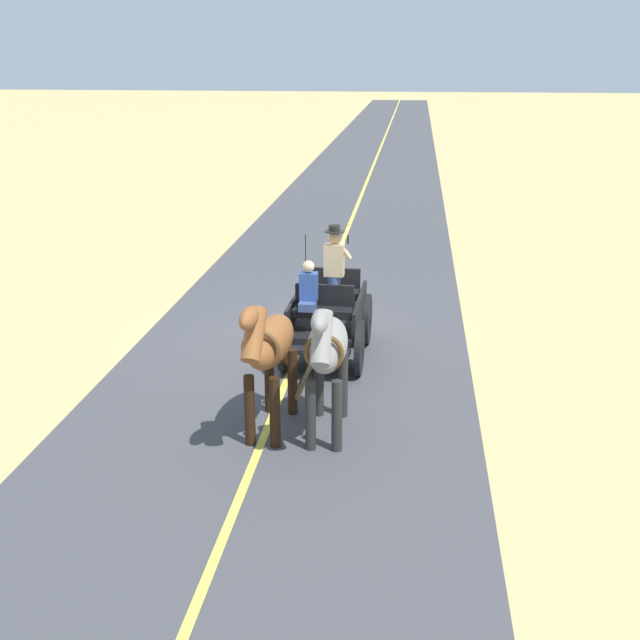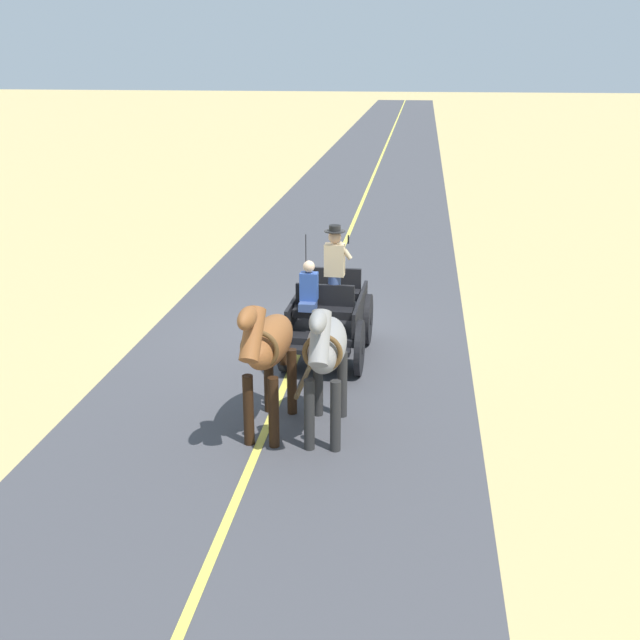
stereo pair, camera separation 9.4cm
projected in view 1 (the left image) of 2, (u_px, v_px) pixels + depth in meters
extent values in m
plane|color=tan|center=(304.00, 339.00, 15.13)|extent=(200.00, 200.00, 0.00)
cube|color=#424247|center=(304.00, 339.00, 15.13)|extent=(6.25, 160.00, 0.01)
cube|color=#DBCC4C|center=(304.00, 338.00, 15.13)|extent=(0.12, 160.00, 0.00)
cube|color=black|center=(328.00, 322.00, 14.08)|extent=(1.26, 2.23, 0.12)
cube|color=black|center=(360.00, 308.00, 13.91)|extent=(0.12, 2.09, 0.44)
cube|color=black|center=(297.00, 305.00, 14.06)|extent=(0.12, 2.09, 0.44)
cube|color=black|center=(318.00, 351.00, 12.97)|extent=(1.09, 0.27, 0.08)
cube|color=black|center=(336.00, 310.00, 15.26)|extent=(0.73, 0.22, 0.06)
cube|color=black|center=(323.00, 312.00, 13.39)|extent=(1.03, 0.39, 0.14)
cube|color=black|center=(325.00, 297.00, 13.48)|extent=(1.02, 0.11, 0.44)
cube|color=black|center=(332.00, 294.00, 14.42)|extent=(1.03, 0.39, 0.14)
cube|color=black|center=(333.00, 279.00, 14.51)|extent=(1.02, 0.11, 0.44)
cylinder|color=black|center=(359.00, 348.00, 13.33)|extent=(0.13, 0.96, 0.96)
cylinder|color=black|center=(359.00, 348.00, 13.33)|extent=(0.13, 0.21, 0.21)
cylinder|color=black|center=(285.00, 344.00, 13.51)|extent=(0.13, 0.96, 0.96)
cylinder|color=black|center=(285.00, 344.00, 13.51)|extent=(0.13, 0.21, 0.21)
cylinder|color=black|center=(367.00, 319.00, 14.77)|extent=(0.13, 0.96, 0.96)
cylinder|color=black|center=(367.00, 319.00, 14.77)|extent=(0.13, 0.21, 0.21)
cylinder|color=black|center=(300.00, 316.00, 14.95)|extent=(0.13, 0.96, 0.96)
cylinder|color=black|center=(300.00, 316.00, 14.95)|extent=(0.13, 0.21, 0.21)
cylinder|color=brown|center=(308.00, 371.00, 12.04)|extent=(0.12, 2.00, 0.07)
cylinder|color=black|center=(306.00, 272.00, 13.20)|extent=(0.02, 0.02, 1.30)
cylinder|color=#384C7F|center=(334.00, 300.00, 13.58)|extent=(0.22, 0.22, 0.90)
cube|color=tan|center=(334.00, 260.00, 13.34)|extent=(0.35, 0.23, 0.56)
sphere|color=tan|center=(334.00, 237.00, 13.21)|extent=(0.22, 0.22, 0.22)
cylinder|color=black|center=(334.00, 231.00, 13.18)|extent=(0.36, 0.36, 0.01)
cylinder|color=black|center=(334.00, 228.00, 13.17)|extent=(0.20, 0.20, 0.10)
cylinder|color=tan|center=(344.00, 250.00, 13.22)|extent=(0.26, 0.09, 0.32)
cube|color=black|center=(348.00, 239.00, 13.13)|extent=(0.02, 0.07, 0.14)
cube|color=#384C7F|center=(308.00, 306.00, 13.26)|extent=(0.29, 0.33, 0.14)
cube|color=#2D4C99|center=(309.00, 286.00, 13.28)|extent=(0.31, 0.21, 0.48)
sphere|color=beige|center=(309.00, 266.00, 13.16)|extent=(0.20, 0.20, 0.20)
ellipsoid|color=gray|center=(328.00, 344.00, 10.98)|extent=(0.58, 1.57, 0.64)
cylinder|color=#272726|center=(337.00, 416.00, 10.73)|extent=(0.15, 0.15, 1.05)
cylinder|color=#272726|center=(311.00, 415.00, 10.76)|extent=(0.15, 0.15, 1.05)
cylinder|color=#272726|center=(343.00, 384.00, 11.75)|extent=(0.15, 0.15, 1.05)
cylinder|color=#272726|center=(319.00, 383.00, 11.79)|extent=(0.15, 0.15, 1.05)
cylinder|color=gray|center=(322.00, 338.00, 10.06)|extent=(0.27, 0.65, 0.73)
ellipsoid|color=gray|center=(320.00, 322.00, 9.75)|extent=(0.23, 0.54, 0.28)
cube|color=#272726|center=(322.00, 335.00, 10.07)|extent=(0.07, 0.50, 0.56)
cylinder|color=#272726|center=(332.00, 346.00, 11.78)|extent=(0.11, 0.11, 0.70)
torus|color=brown|center=(324.00, 353.00, 10.44)|extent=(0.55, 0.08, 0.55)
ellipsoid|color=brown|center=(271.00, 341.00, 11.10)|extent=(0.67, 1.60, 0.64)
cylinder|color=black|center=(275.00, 413.00, 10.83)|extent=(0.15, 0.15, 1.05)
cylinder|color=black|center=(250.00, 410.00, 10.90)|extent=(0.15, 0.15, 1.05)
cylinder|color=black|center=(293.00, 382.00, 11.84)|extent=(0.15, 0.15, 1.05)
cylinder|color=black|center=(269.00, 380.00, 11.91)|extent=(0.15, 0.15, 1.05)
cylinder|color=brown|center=(254.00, 335.00, 10.18)|extent=(0.31, 0.67, 0.73)
ellipsoid|color=brown|center=(249.00, 318.00, 9.88)|extent=(0.26, 0.55, 0.28)
cube|color=black|center=(254.00, 332.00, 10.19)|extent=(0.10, 0.51, 0.56)
cylinder|color=black|center=(283.00, 343.00, 11.88)|extent=(0.11, 0.11, 0.70)
torus|color=brown|center=(261.00, 350.00, 10.56)|extent=(0.55, 0.11, 0.55)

